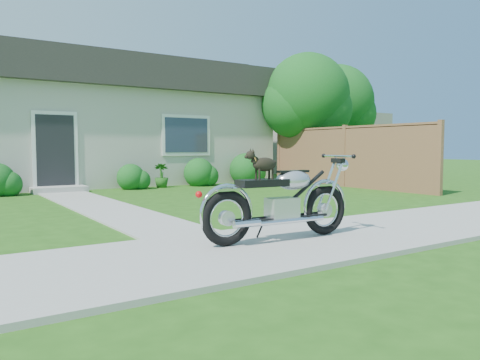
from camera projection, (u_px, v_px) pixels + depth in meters
name	position (u px, v px, depth m)	size (l,w,h in m)	color
ground	(323.00, 239.00, 6.22)	(80.00, 80.00, 0.00)	#235114
sidewalk	(323.00, 237.00, 6.21)	(24.00, 2.20, 0.04)	#9E9B93
walkway	(99.00, 206.00, 9.57)	(1.20, 8.00, 0.03)	#9E9B93
house	(81.00, 120.00, 16.07)	(12.60, 7.03, 4.50)	beige
fence	(345.00, 156.00, 14.39)	(0.12, 6.62, 1.90)	olive
tree_near	(311.00, 99.00, 16.61)	(2.98, 2.97, 4.56)	#3D2B1C
tree_far	(340.00, 105.00, 19.28)	(3.01, 3.01, 4.61)	#3D2B1C
shrub_row	(128.00, 175.00, 13.48)	(10.64, 1.11, 1.11)	#15521A
potted_plant_right	(161.00, 175.00, 14.11)	(0.41, 0.41, 0.73)	#205B19
motorcycle_with_dog	(282.00, 200.00, 5.92)	(2.22, 0.60, 1.13)	black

